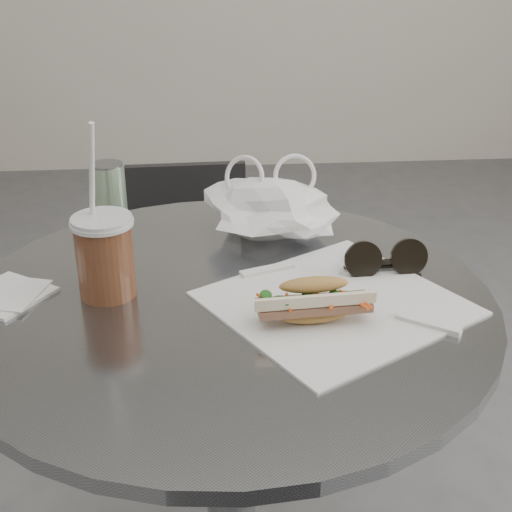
{
  "coord_description": "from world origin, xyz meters",
  "views": [
    {
      "loc": [
        -0.03,
        -0.69,
        1.23
      ],
      "look_at": [
        0.04,
        0.23,
        0.79
      ],
      "focal_mm": 50.0,
      "sensor_mm": 36.0,
      "label": 1
    }
  ],
  "objects": [
    {
      "name": "iced_coffee",
      "position": [
        -0.17,
        0.22,
        0.8
      ],
      "size": [
        0.09,
        0.09,
        0.25
      ],
      "color": "brown",
      "rests_on": "cafe_table"
    },
    {
      "name": "chair_far",
      "position": [
        -0.07,
        0.82,
        0.31
      ],
      "size": [
        0.36,
        0.37,
        0.69
      ],
      "rotation": [
        0.0,
        0.0,
        3.18
      ],
      "color": "#2A292C",
      "rests_on": "ground"
    },
    {
      "name": "sunglasses",
      "position": [
        0.24,
        0.25,
        0.76
      ],
      "size": [
        0.13,
        0.03,
        0.06
      ],
      "rotation": [
        0.0,
        0.0,
        0.05
      ],
      "color": "black",
      "rests_on": "cafe_table"
    },
    {
      "name": "cafe_table",
      "position": [
        0.0,
        0.2,
        0.47
      ],
      "size": [
        0.76,
        0.76,
        0.74
      ],
      "color": "slate",
      "rests_on": "ground"
    },
    {
      "name": "napkin_stack",
      "position": [
        -0.31,
        0.22,
        0.74
      ],
      "size": [
        0.14,
        0.14,
        0.01
      ],
      "color": "white",
      "rests_on": "cafe_table"
    },
    {
      "name": "banh_mi",
      "position": [
        0.11,
        0.12,
        0.77
      ],
      "size": [
        0.19,
        0.09,
        0.06
      ],
      "rotation": [
        0.0,
        0.0,
        0.07
      ],
      "color": "tan",
      "rests_on": "sandwich_paper"
    },
    {
      "name": "drink_can",
      "position": [
        -0.19,
        0.48,
        0.8
      ],
      "size": [
        0.06,
        0.06,
        0.11
      ],
      "color": "#558F53",
      "rests_on": "cafe_table"
    },
    {
      "name": "sandwich_paper",
      "position": [
        0.15,
        0.17,
        0.74
      ],
      "size": [
        0.42,
        0.41,
        0.0
      ],
      "primitive_type": "cube",
      "rotation": [
        0.0,
        0.0,
        0.54
      ],
      "color": "white",
      "rests_on": "cafe_table"
    },
    {
      "name": "plastic_bag",
      "position": [
        0.08,
        0.39,
        0.79
      ],
      "size": [
        0.23,
        0.2,
        0.1
      ],
      "primitive_type": null,
      "rotation": [
        0.0,
        0.0,
        -0.24
      ],
      "color": "white",
      "rests_on": "cafe_table"
    }
  ]
}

